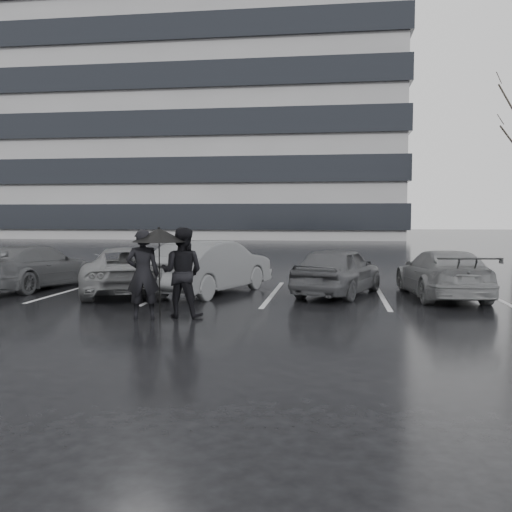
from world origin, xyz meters
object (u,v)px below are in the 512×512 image
Objects in this scene: car_main at (338,271)px; car_east at (443,274)px; car_west_b at (126,270)px; car_west_c at (34,267)px; pedestrian_left at (143,274)px; car_west_a at (211,267)px; pedestrian_right at (182,272)px.

car_main reaches higher than car_east.
car_west_c is at bearing -29.24° from car_west_b.
pedestrian_left is at bearing 147.81° from car_west_c.
car_west_a is 2.35× the size of pedestrian_right.
car_west_c is (-8.52, 0.17, -0.02)m from car_main.
pedestrian_left is at bearing 25.71° from car_east.
car_west_c is (-5.18, 0.29, -0.09)m from car_west_a.
car_west_c is 2.33× the size of pedestrian_right.
pedestrian_right is at bearing -172.61° from pedestrian_left.
car_east is at bearing -142.96° from pedestrian_right.
car_west_b reaches higher than car_east.
car_west_b is at bearing -3.56° from car_east.
car_west_b is at bearing 26.69° from car_west_a.
car_west_a is at bearing -82.14° from pedestrian_right.
pedestrian_right reaches higher than car_east.
pedestrian_left reaches higher than car_west_a.
car_east is (5.94, 0.00, -0.10)m from car_west_a.
car_west_a is 1.03× the size of car_east.
car_west_a reaches higher than car_east.
pedestrian_right is at bearing 68.81° from car_main.
car_west_a is 5.94m from car_east.
pedestrian_right is (5.37, -3.91, 0.30)m from car_west_c.
pedestrian_left is at bearing 65.10° from car_main.
pedestrian_left is at bearing 97.07° from car_west_b.
pedestrian_right reaches higher than pedestrian_left.
car_main reaches higher than car_west_b.
pedestrian_left reaches higher than car_main.
car_main is at bearing -171.26° from car_west_c.
car_west_a is 3.96m from pedestrian_left.
car_west_c is (-2.92, 0.56, 0.00)m from car_west_b.
car_west_a is at bearing 20.88° from car_main.
car_west_a reaches higher than car_main.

